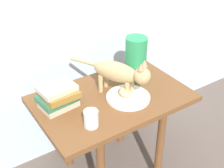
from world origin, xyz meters
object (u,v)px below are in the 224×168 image
(book_stack, at_px, (58,96))
(green_vase, at_px, (136,58))
(candle_jar, at_px, (91,119))
(plate, at_px, (128,97))
(side_table, at_px, (112,109))
(cat, at_px, (120,73))
(bread_roll, at_px, (125,92))

(book_stack, height_order, green_vase, green_vase)
(book_stack, distance_m, candle_jar, 0.24)
(book_stack, relative_size, green_vase, 0.78)
(plate, height_order, book_stack, book_stack)
(side_table, xyz_separation_m, candle_jar, (-0.22, -0.15, 0.12))
(side_table, height_order, green_vase, green_vase)
(side_table, distance_m, candle_jar, 0.29)
(cat, xyz_separation_m, book_stack, (-0.33, 0.08, -0.07))
(side_table, relative_size, green_vase, 3.22)
(green_vase, height_order, candle_jar, green_vase)
(side_table, bearing_deg, bread_roll, -45.04)
(bread_roll, bearing_deg, candle_jar, -159.17)
(green_vase, bearing_deg, candle_jar, -151.36)
(side_table, height_order, cat, cat)
(plate, xyz_separation_m, candle_jar, (-0.28, -0.09, 0.03))
(cat, distance_m, candle_jar, 0.32)
(book_stack, bearing_deg, plate, -22.75)
(plate, height_order, bread_roll, bread_roll)
(cat, relative_size, candle_jar, 5.06)
(plate, bearing_deg, candle_jar, -162.68)
(bread_roll, xyz_separation_m, candle_jar, (-0.26, -0.10, -0.00))
(plate, height_order, cat, cat)
(plate, distance_m, cat, 0.14)
(bread_roll, xyz_separation_m, green_vase, (0.17, 0.14, 0.09))
(cat, bearing_deg, green_vase, 28.35)
(cat, xyz_separation_m, candle_jar, (-0.27, -0.15, -0.09))
(plate, xyz_separation_m, cat, (-0.01, 0.06, 0.13))
(candle_jar, bearing_deg, bread_roll, 20.83)
(green_vase, bearing_deg, cat, -151.65)
(bread_roll, height_order, candle_jar, candle_jar)
(side_table, height_order, bread_roll, bread_roll)
(book_stack, bearing_deg, bread_roll, -21.49)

